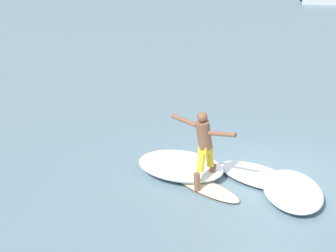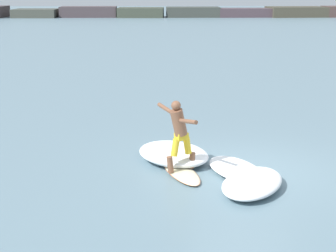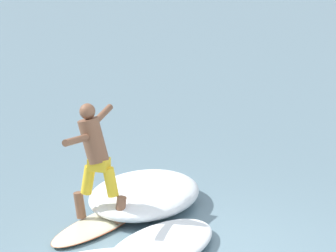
% 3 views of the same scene
% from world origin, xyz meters
% --- Properties ---
extents(surfboard, '(1.08, 2.13, 0.22)m').
position_xyz_m(surfboard, '(-1.51, -0.18, 0.04)').
color(surfboard, beige).
rests_on(surfboard, ground).
extents(surfer, '(0.89, 1.35, 1.60)m').
position_xyz_m(surfer, '(-1.55, -0.25, 1.02)').
color(surfer, brown).
rests_on(surfer, surfboard).
extents(wave_foam_at_tail, '(2.29, 2.50, 0.38)m').
position_xyz_m(wave_foam_at_tail, '(-1.64, 0.70, 0.19)').
color(wave_foam_at_tail, white).
rests_on(wave_foam_at_tail, ground).
extents(wave_foam_beside, '(1.53, 2.17, 0.20)m').
position_xyz_m(wave_foam_beside, '(-0.27, -0.24, 0.10)').
color(wave_foam_beside, white).
rests_on(wave_foam_beside, ground).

